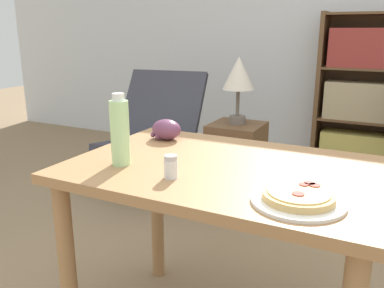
{
  "coord_description": "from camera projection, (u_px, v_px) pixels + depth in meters",
  "views": [
    {
      "loc": [
        0.44,
        -1.22,
        1.19
      ],
      "look_at": [
        -0.18,
        0.01,
        0.8
      ],
      "focal_mm": 38.0,
      "sensor_mm": 36.0,
      "label": 1
    }
  ],
  "objects": [
    {
      "name": "wall_back",
      "position": [
        348.0,
        17.0,
        3.47
      ],
      "size": [
        8.0,
        0.05,
        2.6
      ],
      "color": "silver",
      "rests_on": "ground_plane"
    },
    {
      "name": "dining_table",
      "position": [
        224.0,
        197.0,
        1.43
      ],
      "size": [
        1.05,
        0.73,
        0.74
      ],
      "color": "#A37549",
      "rests_on": "ground_plane"
    },
    {
      "name": "pizza_on_plate",
      "position": [
        298.0,
        198.0,
        1.09
      ],
      "size": [
        0.25,
        0.25,
        0.04
      ],
      "color": "white",
      "rests_on": "dining_table"
    },
    {
      "name": "grape_bunch",
      "position": [
        166.0,
        130.0,
        1.72
      ],
      "size": [
        0.13,
        0.1,
        0.09
      ],
      "color": "#6B3856",
      "rests_on": "dining_table"
    },
    {
      "name": "drink_bottle",
      "position": [
        120.0,
        132.0,
        1.37
      ],
      "size": [
        0.07,
        0.07,
        0.25
      ],
      "color": "#B7EAA3",
      "rests_on": "dining_table"
    },
    {
      "name": "salt_shaker",
      "position": [
        171.0,
        167.0,
        1.27
      ],
      "size": [
        0.04,
        0.04,
        0.07
      ],
      "color": "white",
      "rests_on": "dining_table"
    },
    {
      "name": "lounge_chair_near",
      "position": [
        154.0,
        153.0,
        3.1
      ],
      "size": [
        0.72,
        0.84,
        0.88
      ],
      "rotation": [
        0.0,
        0.0,
        0.14
      ],
      "color": "slate",
      "rests_on": "ground_plane"
    },
    {
      "name": "bookshelf",
      "position": [
        358.0,
        98.0,
        3.42
      ],
      "size": [
        0.67,
        0.31,
        1.34
      ],
      "color": "brown",
      "rests_on": "ground_plane"
    },
    {
      "name": "side_table",
      "position": [
        236.0,
        166.0,
        2.79
      ],
      "size": [
        0.34,
        0.34,
        0.59
      ],
      "color": "brown",
      "rests_on": "ground_plane"
    },
    {
      "name": "table_lamp",
      "position": [
        239.0,
        76.0,
        2.62
      ],
      "size": [
        0.21,
        0.21,
        0.44
      ],
      "color": "#665B51",
      "rests_on": "side_table"
    }
  ]
}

